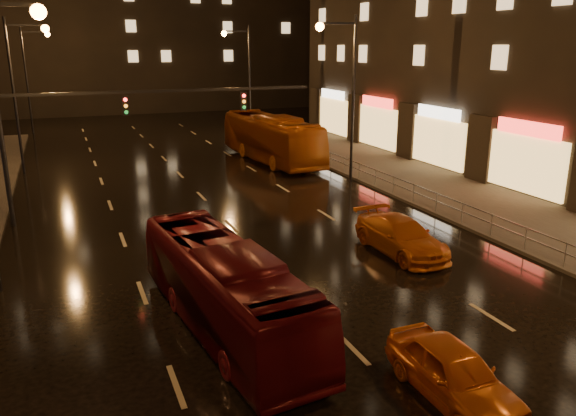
{
  "coord_description": "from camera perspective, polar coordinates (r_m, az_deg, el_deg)",
  "views": [
    {
      "loc": [
        -7.01,
        -8.5,
        8.27
      ],
      "look_at": [
        0.44,
        9.92,
        2.5
      ],
      "focal_mm": 35.0,
      "sensor_mm": 36.0,
      "label": 1
    }
  ],
  "objects": [
    {
      "name": "bus_curb",
      "position": [
        41.61,
        -1.71,
        7.1
      ],
      "size": [
        3.75,
        12.4,
        3.4
      ],
      "primitive_type": "imported",
      "rotation": [
        0.0,
        0.0,
        0.07
      ],
      "color": "#A04710",
      "rests_on": "ground"
    },
    {
      "name": "taxi_far",
      "position": [
        23.57,
        11.39,
        -2.81
      ],
      "size": [
        2.15,
        5.03,
        1.45
      ],
      "primitive_type": "imported",
      "rotation": [
        0.0,
        0.0,
        0.02
      ],
      "color": "#C85B12",
      "rests_on": "ground"
    },
    {
      "name": "railing_right",
      "position": [
        32.45,
        10.69,
        2.77
      ],
      "size": [
        0.05,
        56.0,
        1.0
      ],
      "color": "#99999E",
      "rests_on": "sidewalk_right"
    },
    {
      "name": "taxi_near",
      "position": [
        14.62,
        16.44,
        -15.74
      ],
      "size": [
        1.64,
        4.07,
        1.38
      ],
      "primitive_type": "imported",
      "rotation": [
        0.0,
        0.0,
        -0.0
      ],
      "color": "#CF5B13",
      "rests_on": "ground"
    },
    {
      "name": "sidewalk_right",
      "position": [
        32.25,
        18.43,
        0.62
      ],
      "size": [
        7.0,
        70.0,
        0.15
      ],
      "primitive_type": "cube",
      "color": "#38332D",
      "rests_on": "ground"
    },
    {
      "name": "bus_red",
      "position": [
        16.95,
        -6.4,
        -8.07
      ],
      "size": [
        3.28,
        9.76,
        2.67
      ],
      "primitive_type": "imported",
      "rotation": [
        0.0,
        0.0,
        0.11
      ],
      "color": "#5A0C13",
      "rests_on": "ground"
    },
    {
      "name": "ground",
      "position": [
        30.49,
        -7.91,
        0.3
      ],
      "size": [
        140.0,
        140.0,
        0.0
      ],
      "primitive_type": "plane",
      "color": "black",
      "rests_on": "ground"
    },
    {
      "name": "traffic_signal",
      "position": [
        28.78,
        -18.18,
        8.34
      ],
      "size": [
        15.31,
        0.32,
        6.2
      ],
      "color": "black",
      "rests_on": "ground"
    }
  ]
}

